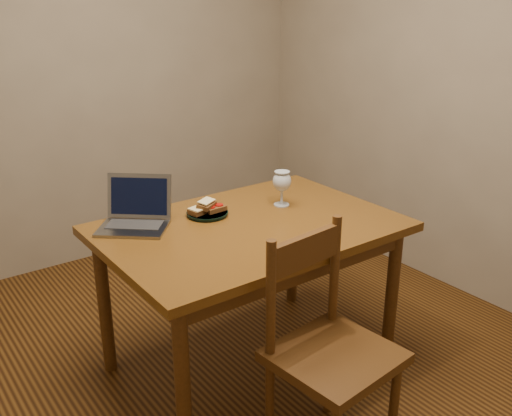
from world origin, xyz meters
TOP-DOWN VIEW (x-y plane):
  - floor at (0.00, 0.00)m, footprint 3.20×3.20m
  - back_wall at (0.00, 1.61)m, footprint 3.20×0.02m
  - right_wall at (1.61, 0.00)m, footprint 0.02×3.20m
  - table at (0.11, -0.06)m, footprint 1.30×0.90m
  - chair at (0.03, -0.69)m, footprint 0.47×0.45m
  - plate at (0.02, 0.15)m, footprint 0.20×0.20m
  - sandwich_cheese at (-0.01, 0.16)m, footprint 0.12×0.08m
  - sandwich_tomato at (0.06, 0.14)m, footprint 0.10×0.07m
  - sandwich_top at (0.02, 0.15)m, footprint 0.11×0.10m
  - milk_glass at (0.38, 0.05)m, footprint 0.09×0.09m
  - laptop at (-0.29, 0.24)m, footprint 0.39×0.39m

SIDE VIEW (x-z plane):
  - floor at x=0.00m, z-range -0.02..0.00m
  - chair at x=0.03m, z-range 0.27..0.73m
  - table at x=0.11m, z-range 0.28..1.02m
  - plate at x=0.02m, z-range 0.74..0.76m
  - sandwich_tomato at x=0.06m, z-range 0.76..0.79m
  - sandwich_cheese at x=-0.01m, z-range 0.76..0.79m
  - sandwich_top at x=0.02m, z-range 0.78..0.81m
  - laptop at x=-0.29m, z-range 0.69..0.90m
  - milk_glass at x=0.38m, z-range 0.74..0.92m
  - back_wall at x=0.00m, z-range 0.00..2.60m
  - right_wall at x=1.61m, z-range 0.00..2.60m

